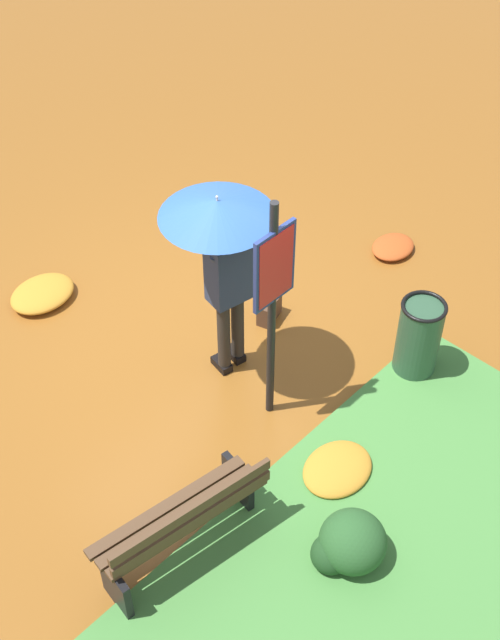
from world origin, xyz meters
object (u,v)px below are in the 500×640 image
at_px(handbag, 269,309).
at_px(trash_bin, 418,338).
at_px(park_bench, 183,523).
at_px(person_with_umbrella, 223,241).
at_px(info_sign_post, 273,291).

xyz_separation_m(handbag, trash_bin, (-0.42, 1.45, 0.29)).
height_order(park_bench, trash_bin, trash_bin).
xyz_separation_m(person_with_umbrella, trash_bin, (-1.21, 1.28, -1.13)).
relative_size(info_sign_post, park_bench, 1.64).
bearing_deg(info_sign_post, trash_bin, 153.38).
bearing_deg(person_with_umbrella, handbag, -167.49).
height_order(person_with_umbrella, handbag, person_with_umbrella).
bearing_deg(handbag, trash_bin, 106.20).
bearing_deg(person_with_umbrella, info_sign_post, 82.97).
distance_m(info_sign_post, park_bench, 1.92).
height_order(handbag, trash_bin, trash_bin).
xyz_separation_m(handbag, park_bench, (2.39, 1.31, 0.28)).
xyz_separation_m(info_sign_post, park_bench, (1.53, 0.50, -1.04)).
relative_size(person_with_umbrella, park_bench, 1.46).
bearing_deg(handbag, person_with_umbrella, 12.51).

